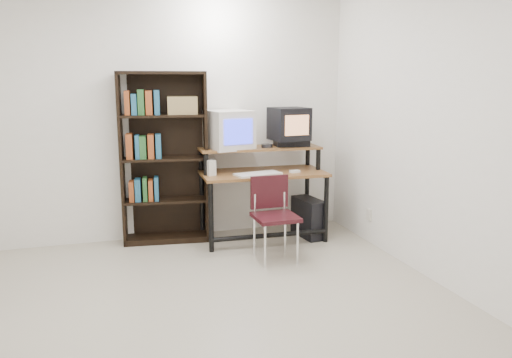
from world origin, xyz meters
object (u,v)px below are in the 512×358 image
object	(u,v)px
crt_tv	(289,124)
bookshelf	(164,156)
computer_desk	(262,175)
school_chair	(273,209)
pc_tower	(309,218)
crt_monitor	(229,130)

from	to	relation	value
crt_tv	bookshelf	bearing A→B (deg)	167.07
computer_desk	crt_tv	world-z (taller)	crt_tv
crt_tv	school_chair	size ratio (longest dim) A/B	0.51
school_chair	crt_tv	bearing A→B (deg)	58.37
crt_tv	pc_tower	bearing A→B (deg)	-50.64
crt_tv	bookshelf	world-z (taller)	bookshelf
computer_desk	school_chair	distance (m)	0.67
crt_monitor	school_chair	world-z (taller)	crt_monitor
crt_tv	bookshelf	xyz separation A→B (m)	(-1.33, 0.16, -0.31)
pc_tower	bookshelf	size ratio (longest dim) A/B	0.25
computer_desk	school_chair	bearing A→B (deg)	-95.97
crt_tv	pc_tower	world-z (taller)	crt_tv
school_chair	bookshelf	bearing A→B (deg)	135.96
crt_monitor	pc_tower	xyz separation A→B (m)	(0.83, -0.23, -0.96)
crt_tv	pc_tower	distance (m)	1.04
crt_tv	crt_monitor	bearing A→B (deg)	168.66
pc_tower	school_chair	size ratio (longest dim) A/B	0.57
computer_desk	crt_tv	xyz separation A→B (m)	(0.33, 0.07, 0.53)
crt_monitor	bookshelf	distance (m)	0.73
computer_desk	bookshelf	xyz separation A→B (m)	(-1.00, 0.23, 0.21)
school_chair	bookshelf	size ratio (longest dim) A/B	0.44
crt_monitor	school_chair	bearing A→B (deg)	-85.09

